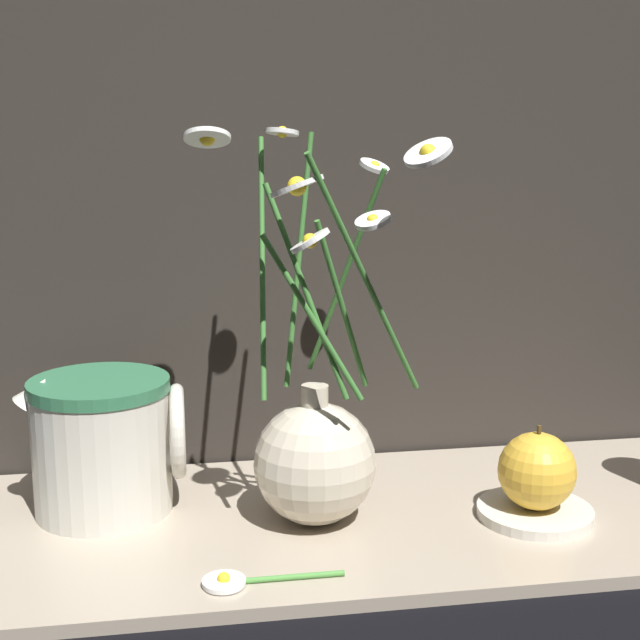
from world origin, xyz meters
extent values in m
plane|color=black|center=(0.00, 0.00, 0.00)|extent=(6.00, 6.00, 0.00)
cube|color=tan|center=(0.00, 0.00, 0.01)|extent=(0.88, 0.32, 0.01)
sphere|color=beige|center=(-0.01, -0.01, 0.07)|extent=(0.12, 0.12, 0.12)
cylinder|color=beige|center=(-0.01, -0.01, 0.13)|extent=(0.03, 0.03, 0.03)
cylinder|color=#3D7A33|center=(-0.02, 0.01, 0.26)|extent=(0.03, 0.03, 0.23)
cylinder|color=white|center=(-0.03, 0.02, 0.37)|extent=(0.04, 0.04, 0.01)
sphere|color=yellow|center=(-0.03, 0.02, 0.37)|extent=(0.01, 0.01, 0.01)
cylinder|color=#3D7A33|center=(-0.06, 0.00, 0.26)|extent=(0.02, 0.10, 0.23)
cylinder|color=white|center=(-0.10, 0.00, 0.37)|extent=(0.04, 0.04, 0.02)
sphere|color=yellow|center=(-0.10, 0.00, 0.37)|extent=(0.01, 0.01, 0.01)
cylinder|color=#3D7A33|center=(0.02, 0.02, 0.24)|extent=(0.06, 0.07, 0.20)
cylinder|color=white|center=(0.06, 0.05, 0.34)|extent=(0.04, 0.04, 0.02)
sphere|color=yellow|center=(0.06, 0.05, 0.34)|extent=(0.01, 0.01, 0.01)
cylinder|color=#3D7A33|center=(-0.02, -0.05, 0.22)|extent=(0.09, 0.02, 0.15)
cylinder|color=white|center=(-0.03, -0.09, 0.29)|extent=(0.04, 0.04, 0.02)
sphere|color=yellow|center=(-0.03, -0.09, 0.29)|extent=(0.01, 0.01, 0.01)
cylinder|color=#3D7A33|center=(0.03, -0.06, 0.25)|extent=(0.12, 0.08, 0.22)
cylinder|color=white|center=(0.06, -0.12, 0.36)|extent=(0.05, 0.05, 0.02)
sphere|color=yellow|center=(0.06, -0.12, 0.36)|extent=(0.01, 0.01, 0.01)
cylinder|color=#3D7A33|center=(-0.02, -0.04, 0.24)|extent=(0.07, 0.03, 0.19)
cylinder|color=white|center=(-0.03, -0.07, 0.33)|extent=(0.06, 0.06, 0.02)
sphere|color=yellow|center=(-0.03, -0.07, 0.33)|extent=(0.02, 0.02, 0.02)
cylinder|color=#3D7A33|center=(0.01, -0.03, 0.22)|extent=(0.06, 0.05, 0.16)
cylinder|color=white|center=(0.03, -0.06, 0.30)|extent=(0.04, 0.04, 0.02)
sphere|color=yellow|center=(0.03, -0.06, 0.30)|extent=(0.01, 0.01, 0.01)
cylinder|color=beige|center=(-0.21, 0.05, 0.08)|extent=(0.13, 0.13, 0.13)
cylinder|color=#33724C|center=(-0.21, 0.05, 0.14)|extent=(0.13, 0.13, 0.01)
torus|color=beige|center=(-0.14, 0.05, 0.09)|extent=(0.01, 0.09, 0.09)
cone|color=beige|center=(-0.26, 0.05, 0.13)|extent=(0.05, 0.04, 0.04)
cylinder|color=silver|center=(0.20, -0.04, 0.02)|extent=(0.11, 0.11, 0.01)
sphere|color=gold|center=(0.20, -0.04, 0.06)|extent=(0.07, 0.07, 0.07)
cylinder|color=#4C3819|center=(0.20, -0.04, 0.10)|extent=(0.00, 0.00, 0.01)
cylinder|color=#4C8E3D|center=(-0.05, -0.12, 0.01)|extent=(0.10, 0.01, 0.01)
cylinder|color=white|center=(-0.10, -0.12, 0.01)|extent=(0.04, 0.04, 0.00)
sphere|color=yellow|center=(-0.10, -0.12, 0.02)|extent=(0.01, 0.01, 0.01)
camera|label=1|loc=(-0.13, -0.79, 0.37)|focal=50.00mm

